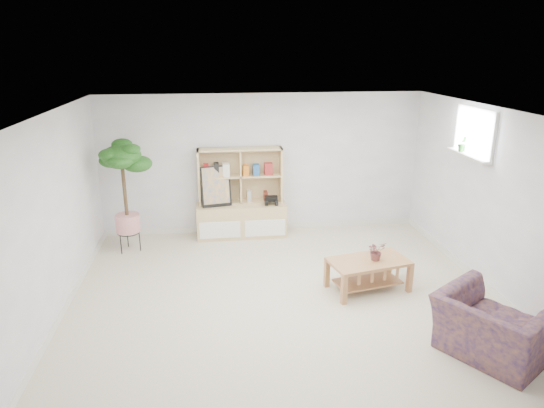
{
  "coord_description": "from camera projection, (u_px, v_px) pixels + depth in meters",
  "views": [
    {
      "loc": [
        -0.87,
        -5.61,
        3.11
      ],
      "look_at": [
        -0.08,
        0.58,
        1.09
      ],
      "focal_mm": 32.0,
      "sensor_mm": 36.0,
      "label": 1
    }
  ],
  "objects": [
    {
      "name": "floor",
      "position": [
        284.0,
        296.0,
        6.36
      ],
      "size": [
        5.5,
        5.0,
        0.01
      ],
      "primitive_type": "cube",
      "color": "#BBB5A7",
      "rests_on": "ground"
    },
    {
      "name": "ceiling",
      "position": [
        285.0,
        112.0,
        5.62
      ],
      "size": [
        5.5,
        5.0,
        0.01
      ],
      "primitive_type": "cube",
      "color": "silver",
      "rests_on": "walls"
    },
    {
      "name": "walls",
      "position": [
        285.0,
        210.0,
        5.99
      ],
      "size": [
        5.51,
        5.01,
        2.4
      ],
      "color": "silver",
      "rests_on": "floor"
    },
    {
      "name": "baseboard",
      "position": [
        284.0,
        293.0,
        6.34
      ],
      "size": [
        5.5,
        5.0,
        0.1
      ],
      "primitive_type": null,
      "color": "silver",
      "rests_on": "floor"
    },
    {
      "name": "window",
      "position": [
        475.0,
        133.0,
        6.64
      ],
      "size": [
        0.1,
        0.98,
        0.68
      ],
      "primitive_type": null,
      "color": "white",
      "rests_on": "walls"
    },
    {
      "name": "window_sill",
      "position": [
        468.0,
        156.0,
        6.73
      ],
      "size": [
        0.14,
        1.0,
        0.04
      ],
      "primitive_type": "cube",
      "color": "silver",
      "rests_on": "walls"
    },
    {
      "name": "storage_unit",
      "position": [
        241.0,
        194.0,
        8.19
      ],
      "size": [
        1.52,
        0.51,
        1.52
      ],
      "primitive_type": null,
      "color": "tan",
      "rests_on": "floor"
    },
    {
      "name": "poster",
      "position": [
        216.0,
        186.0,
        8.05
      ],
      "size": [
        0.51,
        0.2,
        0.68
      ],
      "primitive_type": null,
      "rotation": [
        0.0,
        0.0,
        0.19
      ],
      "color": "yellow",
      "rests_on": "storage_unit"
    },
    {
      "name": "toy_truck",
      "position": [
        271.0,
        200.0,
        8.21
      ],
      "size": [
        0.32,
        0.23,
        0.16
      ],
      "primitive_type": null,
      "rotation": [
        0.0,
        0.0,
        -0.07
      ],
      "color": "black",
      "rests_on": "storage_unit"
    },
    {
      "name": "coffee_table",
      "position": [
        368.0,
        275.0,
        6.48
      ],
      "size": [
        1.13,
        0.77,
        0.42
      ],
      "primitive_type": null,
      "rotation": [
        0.0,
        0.0,
        0.21
      ],
      "color": "#B46F4B",
      "rests_on": "floor"
    },
    {
      "name": "table_plant",
      "position": [
        376.0,
        251.0,
        6.39
      ],
      "size": [
        0.28,
        0.26,
        0.26
      ],
      "primitive_type": "imported",
      "rotation": [
        0.0,
        0.0,
        0.27
      ],
      "color": "#2C692B",
      "rests_on": "coffee_table"
    },
    {
      "name": "floor_tree",
      "position": [
        125.0,
        197.0,
        7.52
      ],
      "size": [
        0.78,
        0.78,
        1.79
      ],
      "primitive_type": null,
      "rotation": [
        0.0,
        0.0,
        -0.2
      ],
      "color": "#144412",
      "rests_on": "floor"
    },
    {
      "name": "armchair",
      "position": [
        494.0,
        323.0,
        5.02
      ],
      "size": [
        1.33,
        1.37,
        0.77
      ],
      "primitive_type": "imported",
      "rotation": [
        0.0,
        0.0,
        2.15
      ],
      "color": "#12114D",
      "rests_on": "floor"
    },
    {
      "name": "sill_plant",
      "position": [
        463.0,
        144.0,
        6.86
      ],
      "size": [
        0.14,
        0.12,
        0.23
      ],
      "primitive_type": "imported",
      "rotation": [
        0.0,
        0.0,
        -0.1
      ],
      "color": "#144412",
      "rests_on": "window_sill"
    }
  ]
}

